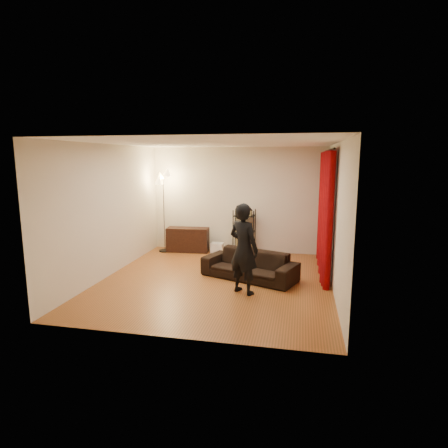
% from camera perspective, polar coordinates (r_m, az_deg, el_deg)
% --- Properties ---
extents(floor, '(5.00, 5.00, 0.00)m').
position_cam_1_polar(floor, '(7.59, -1.22, -8.57)').
color(floor, '#954F25').
rests_on(floor, ground).
extents(ceiling, '(5.00, 5.00, 0.00)m').
position_cam_1_polar(ceiling, '(7.20, -1.30, 12.26)').
color(ceiling, white).
rests_on(ceiling, ground).
extents(wall_back, '(5.00, 0.00, 5.00)m').
position_cam_1_polar(wall_back, '(9.71, 2.08, 3.68)').
color(wall_back, beige).
rests_on(wall_back, ground).
extents(wall_front, '(5.00, 0.00, 5.00)m').
position_cam_1_polar(wall_front, '(4.91, -7.85, -2.63)').
color(wall_front, beige).
rests_on(wall_front, ground).
extents(wall_left, '(0.00, 5.00, 5.00)m').
position_cam_1_polar(wall_left, '(8.08, -17.01, 1.98)').
color(wall_left, beige).
rests_on(wall_left, ground).
extents(wall_right, '(0.00, 5.00, 5.00)m').
position_cam_1_polar(wall_right, '(7.12, 16.69, 0.96)').
color(wall_right, beige).
rests_on(wall_right, ground).
extents(curtain_rod, '(0.04, 2.65, 0.04)m').
position_cam_1_polar(curtain_rod, '(8.15, 15.76, 10.78)').
color(curtain_rod, black).
rests_on(curtain_rod, wall_right).
extents(curtain, '(0.22, 2.65, 2.55)m').
position_cam_1_polar(curtain, '(8.23, 15.19, 1.67)').
color(curtain, '#790305').
rests_on(curtain, ground).
extents(sofa, '(2.06, 1.38, 0.56)m').
position_cam_1_polar(sofa, '(7.64, 3.89, -6.26)').
color(sofa, black).
rests_on(sofa, ground).
extents(person, '(0.72, 0.64, 1.64)m').
position_cam_1_polar(person, '(6.70, 3.01, -3.79)').
color(person, black).
rests_on(person, ground).
extents(media_cabinet, '(1.11, 0.49, 0.63)m').
position_cam_1_polar(media_cabinet, '(9.84, -5.53, -2.39)').
color(media_cabinet, black).
rests_on(media_cabinet, ground).
extents(storage_boxes, '(0.32, 0.26, 0.26)m').
position_cam_1_polar(storage_boxes, '(9.72, -1.05, -3.62)').
color(storage_boxes, white).
rests_on(storage_boxes, ground).
extents(wire_shelf, '(0.59, 0.48, 1.13)m').
position_cam_1_polar(wire_shelf, '(9.57, 3.10, -1.16)').
color(wire_shelf, black).
rests_on(wire_shelf, ground).
extents(floor_lamp, '(0.48, 0.48, 2.08)m').
position_cam_1_polar(floor_lamp, '(9.80, -9.15, 1.79)').
color(floor_lamp, silver).
rests_on(floor_lamp, ground).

